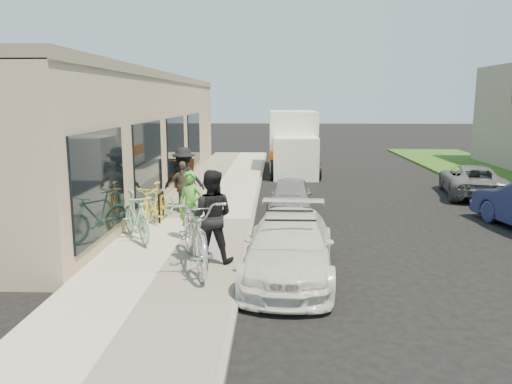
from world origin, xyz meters
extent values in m
plane|color=black|center=(0.00, 0.00, 0.00)|extent=(120.00, 120.00, 0.00)
cube|color=#BBB7A8|center=(-2.00, 3.00, 0.07)|extent=(3.00, 34.00, 0.15)
cube|color=gray|center=(-0.45, 3.00, 0.07)|extent=(0.12, 34.00, 0.13)
cube|color=tan|center=(-5.25, 8.00, 2.00)|extent=(3.50, 20.00, 4.00)
cube|color=gray|center=(-5.25, 8.00, 4.10)|extent=(3.60, 20.00, 0.25)
cube|color=black|center=(-3.48, 0.00, 1.60)|extent=(0.06, 3.00, 2.20)
cube|color=black|center=(-3.48, 4.00, 1.60)|extent=(0.06, 3.00, 2.20)
cube|color=black|center=(-3.48, 8.00, 1.60)|extent=(0.06, 3.00, 2.20)
cube|color=black|center=(-3.48, 12.00, 1.60)|extent=(0.06, 3.00, 2.20)
cylinder|color=black|center=(-2.83, 2.38, 0.53)|extent=(0.05, 0.05, 0.75)
cylinder|color=black|center=(-2.84, 2.88, 0.53)|extent=(0.05, 0.05, 0.75)
cylinder|color=black|center=(-2.83, 2.63, 0.90)|extent=(0.07, 0.50, 0.05)
cube|color=black|center=(-3.21, 7.47, 0.67)|extent=(0.67, 0.38, 1.03)
cube|color=black|center=(-3.13, 7.84, 0.67)|extent=(0.67, 0.38, 1.03)
cube|color=black|center=(-3.21, 7.44, 0.72)|extent=(0.53, 0.27, 0.74)
imported|color=silver|center=(0.46, -0.97, 0.59)|extent=(1.92, 4.14, 1.17)
cylinder|color=black|center=(0.46, -1.41, 1.19)|extent=(0.93, 0.04, 0.04)
cylinder|color=black|center=(0.46, -0.63, 1.19)|extent=(0.93, 0.04, 0.04)
imported|color=#939398|center=(0.63, 4.39, 0.52)|extent=(1.40, 3.11, 1.04)
cube|color=white|center=(1.00, 10.95, 0.88)|extent=(1.89, 1.89, 1.76)
cube|color=black|center=(1.00, 10.95, 1.25)|extent=(1.71, 0.09, 0.83)
cube|color=white|center=(0.95, 13.73, 1.44)|extent=(2.20, 3.93, 2.69)
cube|color=orange|center=(0.95, 13.73, 0.83)|extent=(2.22, 3.95, 0.51)
cylinder|color=black|center=(0.09, 10.47, 0.37)|extent=(0.25, 0.75, 0.74)
cylinder|color=black|center=(1.94, 10.50, 0.37)|extent=(0.25, 0.75, 0.74)
cylinder|color=black|center=(0.07, 11.49, 0.37)|extent=(0.25, 0.75, 0.74)
cylinder|color=black|center=(1.92, 11.52, 0.37)|extent=(0.25, 0.75, 0.74)
cylinder|color=black|center=(0.00, 15.01, 0.37)|extent=(0.25, 0.75, 0.74)
cylinder|color=black|center=(1.85, 15.04, 0.37)|extent=(0.25, 0.75, 0.74)
imported|color=#595C5E|center=(7.03, 7.34, 0.55)|extent=(2.52, 4.21, 1.10)
imported|color=silver|center=(-1.34, -0.92, 0.84)|extent=(1.68, 2.80, 1.39)
imported|color=#51A336|center=(-1.75, 0.90, 0.95)|extent=(0.67, 0.54, 1.60)
imported|color=black|center=(-1.08, -0.61, 1.07)|extent=(0.95, 0.77, 1.85)
imported|color=#8ACEB3|center=(-3.00, 0.85, 0.71)|extent=(1.43, 1.84, 1.11)
imported|color=#8ACEB3|center=(-2.98, 2.84, 0.57)|extent=(1.08, 1.69, 0.84)
imported|color=gold|center=(-2.95, 2.22, 0.69)|extent=(0.80, 1.86, 1.08)
imported|color=black|center=(-2.49, 4.14, 1.06)|extent=(1.20, 0.73, 1.82)
imported|color=brown|center=(-2.48, 3.80, 0.88)|extent=(0.86, 0.37, 1.46)
camera|label=1|loc=(0.20, -10.12, 3.34)|focal=35.00mm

